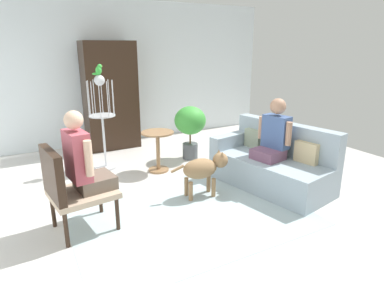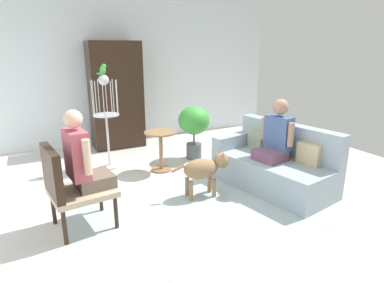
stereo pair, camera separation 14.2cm
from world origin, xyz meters
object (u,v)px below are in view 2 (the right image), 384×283
at_px(couch, 274,165).
at_px(person_on_armchair, 82,159).
at_px(potted_plant, 194,124).
at_px(armoire_cabinet, 116,95).
at_px(round_end_table, 161,146).
at_px(parrot, 103,70).
at_px(person_on_couch, 276,135).
at_px(dog, 205,168).
at_px(armchair, 68,184).
at_px(bird_cage_stand, 107,121).

xyz_separation_m(couch, person_on_armchair, (-2.55, 0.04, 0.47)).
bearing_deg(potted_plant, armoire_cabinet, 126.72).
xyz_separation_m(person_on_armchair, potted_plant, (2.07, 1.52, -0.16)).
relative_size(round_end_table, parrot, 3.78).
relative_size(person_on_couch, dog, 1.04).
height_order(person_on_couch, parrot, parrot).
distance_m(couch, person_on_couch, 0.45).
bearing_deg(person_on_couch, armchair, 178.80).
bearing_deg(person_on_armchair, bird_cage_stand, 70.28).
height_order(potted_plant, armoire_cabinet, armoire_cabinet).
xyz_separation_m(armchair, round_end_table, (1.50, 1.24, -0.13)).
xyz_separation_m(person_on_armchair, bird_cage_stand, (0.62, 1.74, -0.00)).
bearing_deg(dog, potted_plant, 68.93).
height_order(parrot, armoire_cabinet, armoire_cabinet).
bearing_deg(potted_plant, parrot, 171.06).
bearing_deg(armoire_cabinet, potted_plant, -53.28).
distance_m(round_end_table, potted_plant, 0.82).
bearing_deg(armchair, armoire_cabinet, 67.09).
relative_size(round_end_table, bird_cage_stand, 0.43).
xyz_separation_m(armchair, person_on_couch, (2.69, -0.06, 0.22)).
bearing_deg(parrot, person_on_couch, -43.88).
relative_size(person_on_couch, round_end_table, 1.28).
height_order(armchair, person_on_couch, person_on_couch).
bearing_deg(bird_cage_stand, armchair, -114.05).
bearing_deg(parrot, armchair, -114.06).
xyz_separation_m(person_on_couch, round_end_table, (-1.19, 1.30, -0.35)).
distance_m(potted_plant, armoire_cabinet, 1.73).
height_order(couch, dog, couch).
height_order(person_on_couch, bird_cage_stand, bird_cage_stand).
relative_size(couch, potted_plant, 1.91).
bearing_deg(round_end_table, bird_cage_stand, 143.59).
distance_m(armchair, person_on_armchair, 0.30).
bearing_deg(armchair, bird_cage_stand, 65.95).
relative_size(couch, bird_cage_stand, 1.19).
bearing_deg(armoire_cabinet, armchair, -112.91).
bearing_deg(couch, bird_cage_stand, 137.18).
bearing_deg(armchair, couch, -0.42).
bearing_deg(potted_plant, bird_cage_stand, 171.06).
bearing_deg(bird_cage_stand, couch, -42.82).
bearing_deg(parrot, bird_cage_stand, 180.00).
bearing_deg(armoire_cabinet, person_on_armchair, -110.25).
relative_size(person_on_armchair, dog, 1.10).
xyz_separation_m(dog, bird_cage_stand, (-0.89, 1.65, 0.39)).
xyz_separation_m(dog, parrot, (-0.89, 1.65, 1.19)).
relative_size(couch, dog, 2.25).
height_order(armchair, round_end_table, armchair).
distance_m(dog, armoire_cabinet, 2.88).
distance_m(armchair, armoire_cabinet, 3.18).
bearing_deg(armchair, parrot, 65.94).
relative_size(bird_cage_stand, parrot, 8.83).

